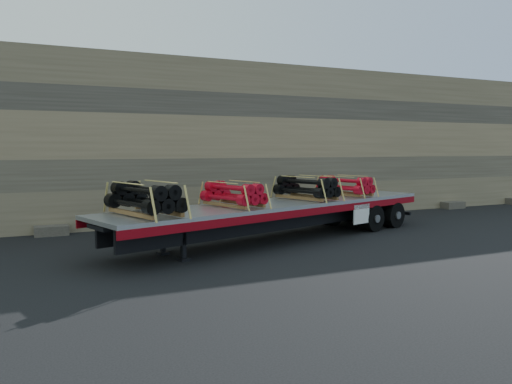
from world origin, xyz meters
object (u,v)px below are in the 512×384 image
at_px(bundle_front, 145,199).
at_px(bundle_midrear, 306,188).
at_px(bundle_rear, 345,186).
at_px(bundle_midfront, 233,195).
at_px(trailer, 278,221).

height_order(bundle_front, bundle_midrear, bundle_front).
bearing_deg(bundle_midrear, bundle_front, -180.00).
distance_m(bundle_front, bundle_rear, 8.94).
relative_size(bundle_front, bundle_midfront, 1.16).
xyz_separation_m(bundle_front, bundle_rear, (8.55, 2.58, -0.07)).
distance_m(bundle_midfront, bundle_midrear, 3.45).
xyz_separation_m(bundle_midfront, bundle_midrear, (3.31, 1.00, 0.03)).
bearing_deg(bundle_midfront, bundle_rear, 0.00).
bearing_deg(bundle_midfront, trailer, 0.00).
bearing_deg(bundle_rear, bundle_front, -180.00).
distance_m(bundle_front, bundle_midrear, 6.65).
bearing_deg(bundle_midfront, bundle_front, -180.00).
xyz_separation_m(bundle_front, bundle_midfront, (3.06, 0.92, -0.06)).
bearing_deg(bundle_midfront, bundle_midrear, 0.00).
bearing_deg(bundle_rear, bundle_midrear, 180.00).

